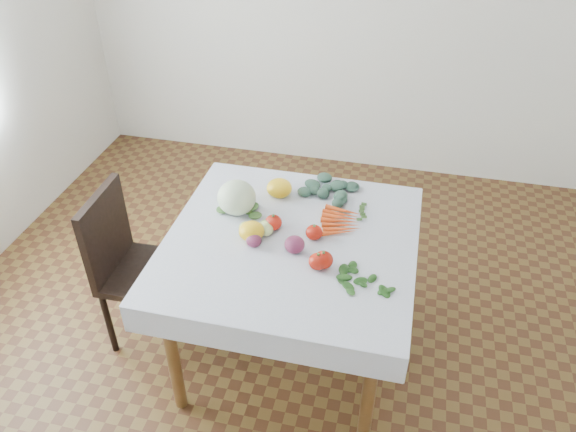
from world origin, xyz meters
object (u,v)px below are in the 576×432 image
object	(u,v)px
chair	(129,259)
heirloom_back	(279,188)
table	(291,257)
cabbage	(237,198)
carrot_bunch	(342,221)

from	to	relation	value
chair	heirloom_back	bearing A→B (deg)	28.18
heirloom_back	table	bearing A→B (deg)	-67.77
heirloom_back	cabbage	bearing A→B (deg)	-131.88
chair	carrot_bunch	xyz separation A→B (m)	(1.03, 0.21, 0.27)
chair	cabbage	bearing A→B (deg)	19.55
chair	cabbage	size ratio (longest dim) A/B	4.76
chair	cabbage	xyz separation A→B (m)	(0.52, 0.19, 0.34)
cabbage	heirloom_back	xyz separation A→B (m)	(0.16, 0.18, -0.04)
cabbage	carrot_bunch	bearing A→B (deg)	2.46
table	chair	world-z (taller)	chair
table	cabbage	bearing A→B (deg)	153.35
table	heirloom_back	size ratio (longest dim) A/B	7.84
table	heirloom_back	distance (m)	0.39
cabbage	carrot_bunch	size ratio (longest dim) A/B	0.76
carrot_bunch	cabbage	bearing A→B (deg)	-177.54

